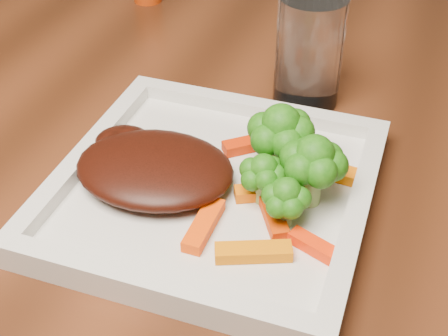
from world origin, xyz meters
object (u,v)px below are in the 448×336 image
(dining_table, at_px, (79,281))
(plate, at_px, (213,193))
(drinking_glass, at_px, (309,52))
(steak, at_px, (155,168))

(dining_table, bearing_deg, plate, -27.49)
(dining_table, relative_size, drinking_glass, 13.33)
(steak, height_order, drinking_glass, drinking_glass)
(dining_table, height_order, plate, plate)
(plate, distance_m, drinking_glass, 0.20)
(drinking_glass, bearing_deg, plate, -102.01)
(drinking_glass, bearing_deg, dining_table, -173.13)
(plate, height_order, steak, steak)
(drinking_glass, bearing_deg, steak, -115.13)
(steak, bearing_deg, dining_table, 145.94)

